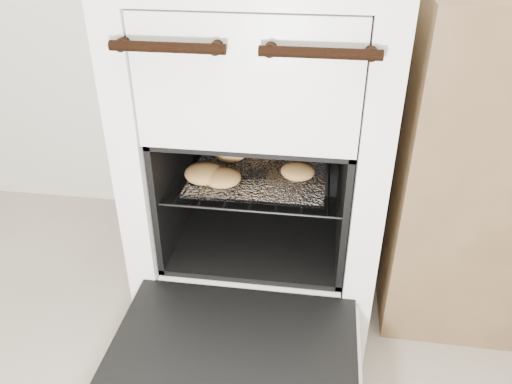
% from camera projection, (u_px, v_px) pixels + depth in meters
% --- Properties ---
extents(stove, '(0.63, 0.70, 0.96)m').
position_uv_depth(stove, '(264.00, 149.00, 1.41)').
color(stove, white).
rests_on(stove, ground).
extents(oven_door, '(0.56, 0.44, 0.04)m').
position_uv_depth(oven_door, '(232.00, 360.00, 1.09)').
color(oven_door, black).
rests_on(oven_door, stove).
extents(oven_rack, '(0.46, 0.44, 0.01)m').
position_uv_depth(oven_rack, '(260.00, 171.00, 1.37)').
color(oven_rack, black).
rests_on(oven_rack, stove).
extents(foil_sheet, '(0.35, 0.31, 0.01)m').
position_uv_depth(foil_sheet, '(259.00, 172.00, 1.35)').
color(foil_sheet, white).
rests_on(foil_sheet, oven_rack).
extents(baked_rolls, '(0.36, 0.32, 0.05)m').
position_uv_depth(baked_rolls, '(244.00, 163.00, 1.33)').
color(baked_rolls, tan).
rests_on(baked_rolls, foil_sheet).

